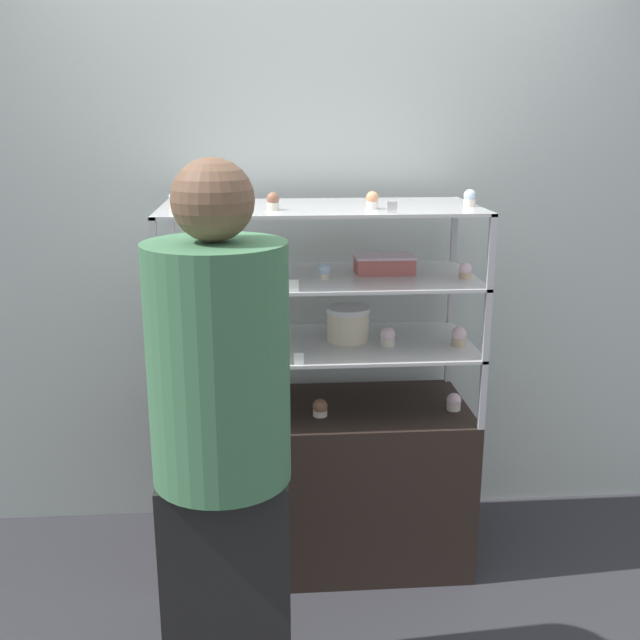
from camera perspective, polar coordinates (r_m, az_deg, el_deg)
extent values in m
plane|color=#2D2D33|center=(3.38, 0.00, -17.30)|extent=(20.00, 20.00, 0.00)
cube|color=#A8B2AD|center=(3.31, -0.57, 6.24)|extent=(8.00, 0.05, 2.60)
cube|color=black|center=(3.21, 0.00, -12.22)|extent=(1.21, 0.56, 0.68)
cube|color=#B7B7BC|center=(3.29, -10.72, -2.87)|extent=(0.02, 0.02, 0.27)
cube|color=#B7B7BC|center=(3.37, 9.75, -2.39)|extent=(0.02, 0.02, 0.27)
cube|color=#B7B7BC|center=(2.79, -11.85, -6.28)|extent=(0.02, 0.02, 0.27)
cube|color=#B7B7BC|center=(2.88, 12.29, -5.60)|extent=(0.02, 0.02, 0.27)
cube|color=silver|center=(2.98, 0.00, -1.88)|extent=(1.21, 0.56, 0.01)
cube|color=#B7B7BC|center=(3.21, -10.96, 1.74)|extent=(0.02, 0.02, 0.27)
cube|color=#B7B7BC|center=(3.29, 9.97, 2.12)|extent=(0.02, 0.02, 0.27)
cube|color=#B7B7BC|center=(2.70, -12.17, -0.91)|extent=(0.02, 0.02, 0.27)
cube|color=#B7B7BC|center=(2.80, 12.61, -0.39)|extent=(0.02, 0.02, 0.27)
cube|color=silver|center=(2.91, 0.00, 3.24)|extent=(1.21, 0.56, 0.01)
cube|color=#B7B7BC|center=(3.16, -11.21, 6.53)|extent=(0.02, 0.02, 0.27)
cube|color=#B7B7BC|center=(3.24, 10.19, 6.80)|extent=(0.02, 0.02, 0.27)
cube|color=#B7B7BC|center=(2.64, -12.50, 4.76)|extent=(0.02, 0.02, 0.27)
cube|color=#B7B7BC|center=(2.74, 12.94, 5.10)|extent=(0.02, 0.02, 0.27)
cube|color=silver|center=(2.87, 0.00, 8.56)|extent=(1.21, 0.56, 0.01)
cylinder|color=beige|center=(3.00, 2.14, -0.49)|extent=(0.17, 0.17, 0.12)
cylinder|color=white|center=(2.98, 2.16, 0.80)|extent=(0.17, 0.17, 0.02)
cube|color=#C66660|center=(2.98, 4.91, 4.20)|extent=(0.23, 0.15, 0.06)
cube|color=silver|center=(2.98, 4.93, 4.87)|extent=(0.23, 0.15, 0.01)
cylinder|color=#CCB28C|center=(3.02, -10.56, -7.06)|extent=(0.06, 0.06, 0.02)
sphere|color=white|center=(3.01, -10.59, -6.55)|extent=(0.06, 0.06, 0.06)
cylinder|color=beige|center=(2.98, 0.01, -7.09)|extent=(0.06, 0.06, 0.02)
sphere|color=#8C5B42|center=(2.97, 0.01, -6.58)|extent=(0.06, 0.06, 0.06)
cylinder|color=beige|center=(3.08, 10.13, -6.52)|extent=(0.06, 0.06, 0.02)
sphere|color=silver|center=(3.07, 10.16, -6.03)|extent=(0.06, 0.06, 0.06)
cube|color=white|center=(2.82, -6.62, -8.32)|extent=(0.04, 0.00, 0.04)
cylinder|color=beige|center=(2.84, -10.55, -2.59)|extent=(0.06, 0.06, 0.03)
sphere|color=#E5996B|center=(2.83, -10.58, -1.99)|extent=(0.06, 0.06, 0.06)
cylinder|color=white|center=(2.85, -5.50, -2.36)|extent=(0.06, 0.06, 0.03)
sphere|color=white|center=(2.84, -5.51, -1.76)|extent=(0.06, 0.06, 0.06)
cylinder|color=beige|center=(2.95, 5.17, -1.68)|extent=(0.06, 0.06, 0.03)
sphere|color=silver|center=(2.95, 5.19, -1.10)|extent=(0.06, 0.06, 0.06)
cylinder|color=#CCB28C|center=(3.00, 10.51, -1.63)|extent=(0.06, 0.06, 0.03)
sphere|color=silver|center=(2.99, 10.54, -1.06)|extent=(0.06, 0.06, 0.06)
cube|color=white|center=(2.72, -1.62, -2.97)|extent=(0.04, 0.00, 0.04)
cylinder|color=#CCB28C|center=(2.83, -11.10, 2.94)|extent=(0.05, 0.05, 0.02)
sphere|color=silver|center=(2.82, -11.13, 3.43)|extent=(0.05, 0.05, 0.05)
cylinder|color=white|center=(2.76, -5.28, 2.84)|extent=(0.05, 0.05, 0.02)
sphere|color=white|center=(2.75, -5.30, 3.34)|extent=(0.05, 0.05, 0.05)
cylinder|color=beige|center=(2.86, 0.32, 3.37)|extent=(0.05, 0.05, 0.02)
sphere|color=silver|center=(2.86, 0.32, 3.86)|extent=(0.05, 0.05, 0.05)
cylinder|color=#CCB28C|center=(2.93, 10.98, 3.36)|extent=(0.05, 0.05, 0.02)
sphere|color=silver|center=(2.92, 11.00, 3.83)|extent=(0.05, 0.05, 0.05)
cube|color=white|center=(2.65, -2.01, 2.62)|extent=(0.04, 0.00, 0.04)
cylinder|color=#CCB28C|center=(2.83, -10.97, 8.60)|extent=(0.04, 0.04, 0.03)
sphere|color=silver|center=(2.82, -11.00, 9.15)|extent=(0.05, 0.05, 0.05)
cylinder|color=beige|center=(2.74, -3.60, 8.65)|extent=(0.04, 0.04, 0.03)
sphere|color=#8C5B42|center=(2.74, -3.61, 9.21)|extent=(0.05, 0.05, 0.05)
cylinder|color=white|center=(2.78, 4.00, 8.73)|extent=(0.04, 0.04, 0.03)
sphere|color=#E5996B|center=(2.78, 4.01, 9.29)|extent=(0.05, 0.05, 0.05)
cylinder|color=beige|center=(2.90, 11.32, 8.76)|extent=(0.04, 0.04, 0.03)
sphere|color=silver|center=(2.90, 11.35, 9.29)|extent=(0.05, 0.05, 0.05)
cube|color=white|center=(2.64, 5.51, 8.51)|extent=(0.04, 0.00, 0.04)
cube|color=black|center=(2.47, -7.07, -20.00)|extent=(0.38, 0.21, 0.80)
cylinder|color=#3F724C|center=(2.13, -7.72, -3.36)|extent=(0.40, 0.40, 0.69)
sphere|color=brown|center=(2.03, -8.19, 9.04)|extent=(0.23, 0.23, 0.23)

